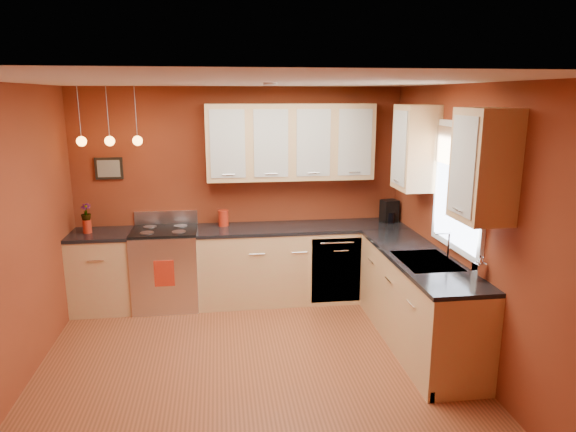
{
  "coord_description": "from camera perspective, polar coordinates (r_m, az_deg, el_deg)",
  "views": [
    {
      "loc": [
        -0.26,
        -4.19,
        2.49
      ],
      "look_at": [
        0.45,
        1.0,
        1.26
      ],
      "focal_mm": 32.0,
      "sensor_mm": 36.0,
      "label": 1
    }
  ],
  "objects": [
    {
      "name": "floor",
      "position": [
        4.88,
        -3.8,
        -17.46
      ],
      "size": [
        4.2,
        4.2,
        0.0
      ],
      "primitive_type": "plane",
      "color": "brown",
      "rests_on": "ground"
    },
    {
      "name": "ceiling",
      "position": [
        4.2,
        -4.36,
        14.68
      ],
      "size": [
        4.0,
        4.2,
        0.02
      ],
      "primitive_type": "cube",
      "color": "silver",
      "rests_on": "wall_back"
    },
    {
      "name": "wall_back",
      "position": [
        6.41,
        -5.3,
        2.47
      ],
      "size": [
        4.0,
        0.02,
        2.6
      ],
      "primitive_type": "cube",
      "color": "maroon",
      "rests_on": "floor"
    },
    {
      "name": "wall_front",
      "position": [
        2.42,
        -0.66,
        -16.22
      ],
      "size": [
        4.0,
        0.02,
        2.6
      ],
      "primitive_type": "cube",
      "color": "maroon",
      "rests_on": "floor"
    },
    {
      "name": "wall_left",
      "position": [
        4.69,
        -29.26,
        -3.2
      ],
      "size": [
        0.02,
        4.2,
        2.6
      ],
      "primitive_type": "cube",
      "color": "maroon",
      "rests_on": "floor"
    },
    {
      "name": "wall_right",
      "position": [
        4.91,
        19.93,
        -1.62
      ],
      "size": [
        0.02,
        4.2,
        2.6
      ],
      "primitive_type": "cube",
      "color": "maroon",
      "rests_on": "floor"
    },
    {
      "name": "base_cabinets_back_left",
      "position": [
        6.48,
        -19.82,
        -5.93
      ],
      "size": [
        0.7,
        0.6,
        0.9
      ],
      "primitive_type": "cube",
      "color": "tan",
      "rests_on": "floor"
    },
    {
      "name": "base_cabinets_back_right",
      "position": [
        6.41,
        1.55,
        -5.35
      ],
      "size": [
        2.54,
        0.6,
        0.9
      ],
      "primitive_type": "cube",
      "color": "tan",
      "rests_on": "floor"
    },
    {
      "name": "base_cabinets_right",
      "position": [
        5.44,
        14.19,
        -9.24
      ],
      "size": [
        0.6,
        2.1,
        0.9
      ],
      "primitive_type": "cube",
      "color": "tan",
      "rests_on": "floor"
    },
    {
      "name": "counter_back_left",
      "position": [
        6.35,
        -20.15,
        -1.92
      ],
      "size": [
        0.7,
        0.62,
        0.04
      ],
      "primitive_type": "cube",
      "color": "black",
      "rests_on": "base_cabinets_back_left"
    },
    {
      "name": "counter_back_right",
      "position": [
        6.27,
        1.57,
        -1.27
      ],
      "size": [
        2.54,
        0.62,
        0.04
      ],
      "primitive_type": "cube",
      "color": "black",
      "rests_on": "base_cabinets_back_right"
    },
    {
      "name": "counter_right",
      "position": [
        5.28,
        14.47,
        -4.52
      ],
      "size": [
        0.62,
        2.1,
        0.04
      ],
      "primitive_type": "cube",
      "color": "black",
      "rests_on": "base_cabinets_right"
    },
    {
      "name": "gas_range",
      "position": [
        6.36,
        -13.37,
        -5.57
      ],
      "size": [
        0.76,
        0.64,
        1.11
      ],
      "color": "silver",
      "rests_on": "floor"
    },
    {
      "name": "dishwasher_front",
      "position": [
        6.21,
        5.37,
        -6.02
      ],
      "size": [
        0.6,
        0.02,
        0.8
      ],
      "primitive_type": "cube",
      "color": "silver",
      "rests_on": "base_cabinets_back_right"
    },
    {
      "name": "sink",
      "position": [
        5.15,
        15.11,
        -5.06
      ],
      "size": [
        0.5,
        0.7,
        0.33
      ],
      "color": "#98999D",
      "rests_on": "counter_right"
    },
    {
      "name": "window",
      "position": [
        5.08,
        18.48,
        3.46
      ],
      "size": [
        0.06,
        1.02,
        1.22
      ],
      "color": "white",
      "rests_on": "wall_right"
    },
    {
      "name": "upper_cabinets_back",
      "position": [
        6.2,
        0.25,
        8.23
      ],
      "size": [
        2.0,
        0.35,
        0.9
      ],
      "primitive_type": "cube",
      "color": "tan",
      "rests_on": "wall_back"
    },
    {
      "name": "upper_cabinets_right",
      "position": [
        5.0,
        17.02,
        6.45
      ],
      "size": [
        0.35,
        1.95,
        0.9
      ],
      "primitive_type": "cube",
      "color": "tan",
      "rests_on": "wall_right"
    },
    {
      "name": "wall_picture",
      "position": [
        6.46,
        -19.28,
        5.01
      ],
      "size": [
        0.32,
        0.03,
        0.26
      ],
      "primitive_type": "cube",
      "color": "black",
      "rests_on": "wall_back"
    },
    {
      "name": "pendant_lights",
      "position": [
        6.08,
        -19.21,
        7.95
      ],
      "size": [
        0.71,
        0.11,
        0.66
      ],
      "color": "#98999D",
      "rests_on": "ceiling"
    },
    {
      "name": "red_canister",
      "position": [
        6.3,
        -7.18,
        -0.21
      ],
      "size": [
        0.13,
        0.13,
        0.2
      ],
      "color": "#B12613",
      "rests_on": "counter_back_right"
    },
    {
      "name": "red_vase",
      "position": [
        6.36,
        -21.42,
        -1.08
      ],
      "size": [
        0.1,
        0.1,
        0.16
      ],
      "primitive_type": "cylinder",
      "color": "#B12613",
      "rests_on": "counter_back_left"
    },
    {
      "name": "flowers",
      "position": [
        6.33,
        -21.54,
        0.35
      ],
      "size": [
        0.13,
        0.13,
        0.21
      ],
      "primitive_type": "imported",
      "rotation": [
        0.0,
        0.0,
        -0.09
      ],
      "color": "#B12613",
      "rests_on": "red_vase"
    },
    {
      "name": "coffee_maker",
      "position": [
        6.56,
        11.2,
        0.45
      ],
      "size": [
        0.22,
        0.22,
        0.28
      ],
      "rotation": [
        0.0,
        0.0,
        0.22
      ],
      "color": "black",
      "rests_on": "counter_back_right"
    },
    {
      "name": "soap_pump",
      "position": [
        4.74,
        20.54,
        -5.35
      ],
      "size": [
        0.1,
        0.11,
        0.22
      ],
      "primitive_type": "imported",
      "rotation": [
        0.0,
        0.0,
        0.06
      ],
      "color": "white",
      "rests_on": "counter_right"
    },
    {
      "name": "dish_towel",
      "position": [
        6.03,
        -13.59,
        -6.23
      ],
      "size": [
        0.22,
        0.02,
        0.31
      ],
      "primitive_type": "cube",
      "color": "#B12613",
      "rests_on": "gas_range"
    }
  ]
}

